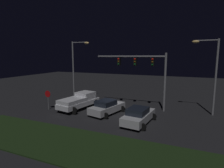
{
  "coord_description": "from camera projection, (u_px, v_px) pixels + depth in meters",
  "views": [
    {
      "loc": [
        7.47,
        -17.98,
        6.18
      ],
      "look_at": [
        -0.16,
        0.06,
        3.16
      ],
      "focal_mm": 29.52,
      "sensor_mm": 36.0,
      "label": 1
    }
  ],
  "objects": [
    {
      "name": "pickup_truck",
      "position": [
        80.0,
        100.0,
        21.72
      ],
      "size": [
        3.47,
        5.66,
        1.8
      ],
      "rotation": [
        0.0,
        0.0,
        1.41
      ],
      "color": "silver",
      "rests_on": "ground_plane"
    },
    {
      "name": "street_lamp_right",
      "position": [
        211.0,
        68.0,
        18.79
      ],
      "size": [
        2.54,
        0.44,
        7.87
      ],
      "color": "slate",
      "rests_on": "ground_plane"
    },
    {
      "name": "street_lamp_left",
      "position": [
        76.0,
        63.0,
        25.66
      ],
      "size": [
        2.72,
        0.44,
        8.12
      ],
      "color": "slate",
      "rests_on": "ground_plane"
    },
    {
      "name": "ground_plane",
      "position": [
        113.0,
        113.0,
        20.18
      ],
      "size": [
        80.0,
        80.0,
        0.0
      ],
      "primitive_type": "plane",
      "color": "black"
    },
    {
      "name": "traffic_signal_gantry",
      "position": [
        143.0,
        67.0,
        20.92
      ],
      "size": [
        8.32,
        0.56,
        6.5
      ],
      "color": "slate",
      "rests_on": "ground_plane"
    },
    {
      "name": "car_sedan",
      "position": [
        138.0,
        116.0,
        16.89
      ],
      "size": [
        2.81,
        4.58,
        1.51
      ],
      "rotation": [
        0.0,
        0.0,
        1.46
      ],
      "color": "#B7B7BC",
      "rests_on": "ground_plane"
    },
    {
      "name": "stop_sign",
      "position": [
        48.0,
        96.0,
        21.13
      ],
      "size": [
        0.76,
        0.08,
        2.23
      ],
      "color": "slate",
      "rests_on": "ground_plane"
    },
    {
      "name": "grass_median",
      "position": [
        70.0,
        144.0,
        12.94
      ],
      "size": [
        20.44,
        4.89,
        0.1
      ],
      "primitive_type": "cube",
      "color": "black",
      "rests_on": "ground_plane"
    },
    {
      "name": "car_sedan_far",
      "position": [
        107.0,
        107.0,
        19.73
      ],
      "size": [
        3.13,
        4.7,
        1.51
      ],
      "rotation": [
        0.0,
        0.0,
        1.34
      ],
      "color": "#B7B7BC",
      "rests_on": "ground_plane"
    }
  ]
}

